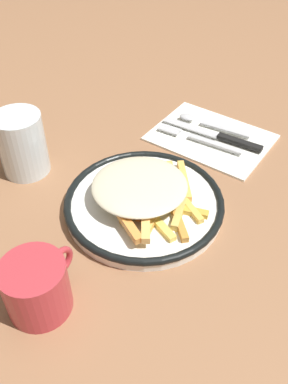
% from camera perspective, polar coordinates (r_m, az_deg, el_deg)
% --- Properties ---
extents(ground_plane, '(2.60, 2.60, 0.00)m').
position_cam_1_polar(ground_plane, '(0.70, 0.00, -2.30)').
color(ground_plane, '#8F6342').
extents(plate, '(0.26, 0.26, 0.02)m').
position_cam_1_polar(plate, '(0.69, 0.00, -1.55)').
color(plate, white).
rests_on(plate, ground_plane).
extents(fries_heap, '(0.22, 0.22, 0.04)m').
position_cam_1_polar(fries_heap, '(0.67, 0.15, 0.30)').
color(fries_heap, '#F3B94F').
rests_on(fries_heap, plate).
extents(napkin, '(0.17, 0.23, 0.01)m').
position_cam_1_polar(napkin, '(0.86, 9.01, 7.43)').
color(napkin, white).
rests_on(napkin, ground_plane).
extents(fork, '(0.03, 0.18, 0.01)m').
position_cam_1_polar(fork, '(0.84, 7.42, 7.15)').
color(fork, silver).
rests_on(fork, napkin).
extents(knife, '(0.03, 0.21, 0.01)m').
position_cam_1_polar(knife, '(0.85, 10.23, 7.43)').
color(knife, black).
rests_on(knife, napkin).
extents(spoon, '(0.03, 0.15, 0.01)m').
position_cam_1_polar(spoon, '(0.88, 7.79, 9.38)').
color(spoon, silver).
rests_on(spoon, napkin).
extents(water_glass, '(0.08, 0.08, 0.11)m').
position_cam_1_polar(water_glass, '(0.77, -16.19, 6.25)').
color(water_glass, silver).
rests_on(water_glass, ground_plane).
extents(coffee_mug, '(0.11, 0.08, 0.08)m').
position_cam_1_polar(coffee_mug, '(0.56, -14.26, -12.34)').
color(coffee_mug, '#B6333C').
rests_on(coffee_mug, ground_plane).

